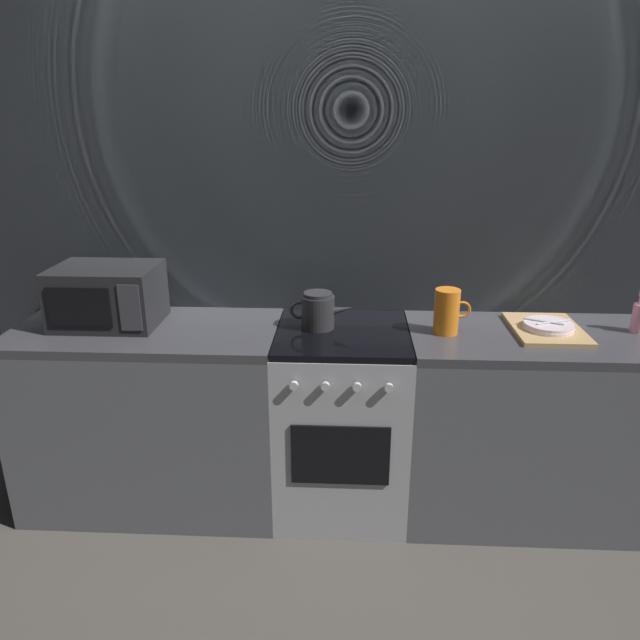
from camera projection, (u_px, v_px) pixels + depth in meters
ground_plane at (340, 499)px, 2.93m from camera, size 8.00×8.00×0.00m
back_wall at (345, 249)px, 2.83m from camera, size 3.60×0.05×2.40m
counter_left at (154, 415)px, 2.82m from camera, size 1.20×0.60×0.90m
stove_unit at (342, 420)px, 2.77m from camera, size 0.60×0.63×0.90m
counter_right at (535, 425)px, 2.73m from camera, size 1.20×0.60×0.90m
microwave at (107, 295)px, 2.67m from camera, size 0.46×0.35×0.27m
kettle at (318, 311)px, 2.64m from camera, size 0.28×0.15×0.17m
pitcher at (447, 311)px, 2.57m from camera, size 0.16×0.11×0.20m
dish_pile at (547, 328)px, 2.61m from camera, size 0.30×0.40×0.06m
spray_bottle at (640, 315)px, 2.58m from camera, size 0.08×0.06×0.20m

